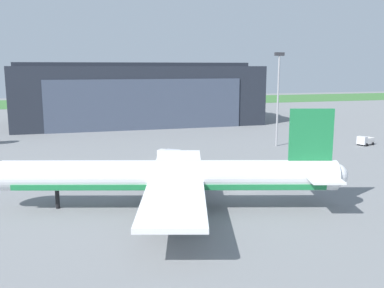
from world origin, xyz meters
name	(u,v)px	position (x,y,z in m)	size (l,w,h in m)	color
ground_plane	(244,188)	(0.00, 0.00, 0.00)	(440.00, 440.00, 0.00)	slate
grass_field_strip	(120,102)	(0.00, 174.92, 0.04)	(440.00, 56.00, 0.08)	#3B7036
maintenance_hangar	(137,94)	(-3.61, 86.56, 9.60)	(77.52, 39.44, 20.12)	#232833
airliner_near_left	(170,177)	(-13.19, -6.14, 4.37)	(46.19, 37.70, 13.41)	white
ops_van	(169,154)	(-6.39, 24.43, 1.11)	(4.88, 4.36, 1.97)	silver
pushback_tractor	(365,141)	(42.85, 27.17, 1.13)	(4.73, 3.62, 2.23)	silver
apron_light_mast	(278,93)	(21.58, 31.96, 12.70)	(2.40, 0.50, 22.03)	#99999E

